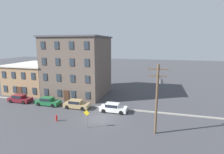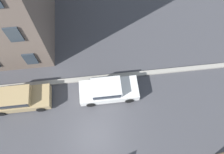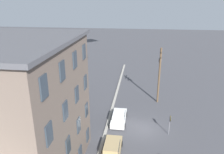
# 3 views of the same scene
# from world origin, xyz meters

# --- Properties ---
(ground_plane) EXTENTS (200.00, 200.00, 0.00)m
(ground_plane) POSITION_xyz_m (0.00, 0.00, 0.00)
(ground_plane) COLOR #424247
(kerb_strip) EXTENTS (56.00, 0.36, 0.16)m
(kerb_strip) POSITION_xyz_m (0.00, 4.50, 0.08)
(kerb_strip) COLOR #9E998E
(kerb_strip) RESTS_ON ground_plane
(car_tan) EXTENTS (4.40, 1.92, 1.43)m
(car_tan) POSITION_xyz_m (-5.32, 3.17, 0.75)
(car_tan) COLOR tan
(car_tan) RESTS_ON ground_plane
(car_white) EXTENTS (4.40, 1.92, 1.43)m
(car_white) POSITION_xyz_m (1.27, 3.13, 0.75)
(car_white) COLOR silver
(car_white) RESTS_ON ground_plane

